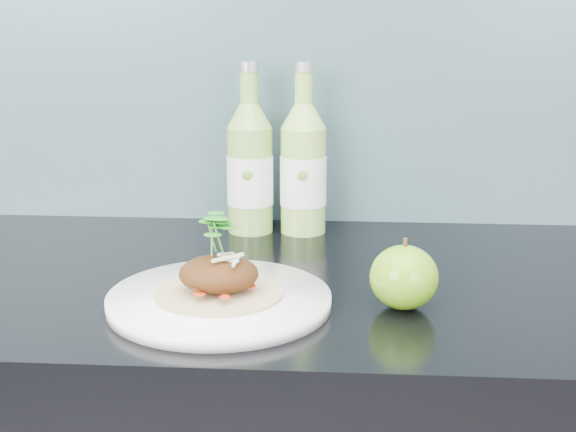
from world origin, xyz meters
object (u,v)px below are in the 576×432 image
cider_bottle_right (303,169)px  cider_bottle_left (250,169)px  dinner_plate (219,300)px  green_apple (404,277)px

cider_bottle_right → cider_bottle_left: bearing=162.7°
cider_bottle_left → dinner_plate: bearing=-75.1°
cider_bottle_right → dinner_plate: bearing=-122.9°
cider_bottle_left → cider_bottle_right: (0.09, 0.00, 0.00)m
dinner_plate → cider_bottle_left: cider_bottle_left is taller
dinner_plate → cider_bottle_left: bearing=90.1°
dinner_plate → green_apple: 0.23m
dinner_plate → cider_bottle_right: cider_bottle_right is taller
green_apple → cider_bottle_right: bearing=113.1°
dinner_plate → cider_bottle_right: size_ratio=1.34×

